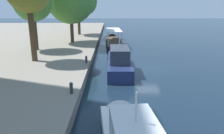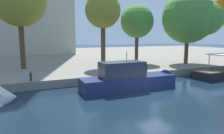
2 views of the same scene
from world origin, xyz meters
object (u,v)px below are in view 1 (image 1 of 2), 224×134
(tree_4, at_px, (31,2))
(tree_3, at_px, (73,1))
(motor_yacht_1, at_px, (119,62))
(mooring_bollard_1, at_px, (86,59))
(tour_boat_2, at_px, (114,43))
(mooring_bollard_0, at_px, (71,87))

(tree_4, bearing_deg, tree_3, -33.40)
(motor_yacht_1, relative_size, mooring_bollard_1, 12.53)
(motor_yacht_1, relative_size, tree_4, 1.12)
(motor_yacht_1, xyz_separation_m, tour_boat_2, (15.69, 0.35, -0.43))
(motor_yacht_1, distance_m, mooring_bollard_0, 9.56)
(mooring_bollard_1, distance_m, tree_3, 16.23)
(tour_boat_2, relative_size, tree_4, 1.50)
(mooring_bollard_0, xyz_separation_m, tree_4, (15.95, 7.86, 6.05))
(tree_4, bearing_deg, mooring_bollard_0, -153.77)
(mooring_bollard_1, bearing_deg, tree_3, 13.35)
(mooring_bollard_1, distance_m, tree_4, 12.58)
(mooring_bollard_0, height_order, tree_3, tree_3)
(mooring_bollard_1, xyz_separation_m, tree_4, (7.56, 8.02, 6.06))
(motor_yacht_1, bearing_deg, mooring_bollard_0, 157.76)
(tree_3, distance_m, tree_4, 8.32)
(mooring_bollard_0, relative_size, mooring_bollard_1, 1.02)
(tree_3, relative_size, tree_4, 1.20)
(motor_yacht_1, relative_size, tour_boat_2, 0.74)
(mooring_bollard_0, bearing_deg, tour_boat_2, -7.80)
(motor_yacht_1, xyz_separation_m, tree_3, (14.08, 6.98, 6.86))
(mooring_bollard_0, distance_m, mooring_bollard_1, 8.39)
(tour_boat_2, distance_m, mooring_bollard_1, 16.45)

